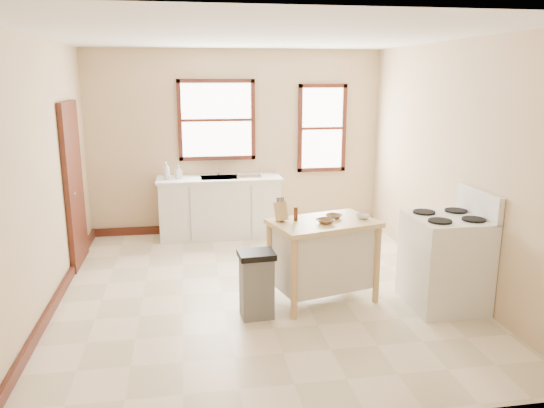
{
  "coord_description": "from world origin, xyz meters",
  "views": [
    {
      "loc": [
        -0.79,
        -5.66,
        2.4
      ],
      "look_at": [
        0.21,
        0.4,
        0.92
      ],
      "focal_mm": 35.0,
      "sensor_mm": 36.0,
      "label": 1
    }
  ],
  "objects": [
    {
      "name": "soap_bottle_a",
      "position": [
        -1.07,
        2.19,
        1.05
      ],
      "size": [
        0.13,
        0.13,
        0.25
      ],
      "primitive_type": "imported",
      "rotation": [
        0.0,
        0.0,
        -0.37
      ],
      "color": "#B2B2B2",
      "rests_on": "sink_counter"
    },
    {
      "name": "sink_counter",
      "position": [
        -0.3,
        2.2,
        0.46
      ],
      "size": [
        1.86,
        0.62,
        0.92
      ],
      "primitive_type": null,
      "color": "silver",
      "rests_on": "ground"
    },
    {
      "name": "floor",
      "position": [
        0.0,
        0.0,
        0.0
      ],
      "size": [
        5.0,
        5.0,
        0.0
      ],
      "primitive_type": "plane",
      "color": "#F5E1C2",
      "rests_on": "ground"
    },
    {
      "name": "window_main",
      "position": [
        -0.3,
        2.48,
        1.75
      ],
      "size": [
        1.17,
        0.06,
        1.22
      ],
      "primitive_type": null,
      "color": "#3E1D11",
      "rests_on": "wall_back"
    },
    {
      "name": "bowl_a",
      "position": [
        0.64,
        -0.46,
        0.92
      ],
      "size": [
        0.25,
        0.25,
        0.04
      ],
      "primitive_type": "imported",
      "rotation": [
        0.0,
        0.0,
        0.54
      ],
      "color": "brown",
      "rests_on": "kitchen_island"
    },
    {
      "name": "bowl_b",
      "position": [
        0.78,
        -0.28,
        0.92
      ],
      "size": [
        0.24,
        0.24,
        0.04
      ],
      "primitive_type": "imported",
      "rotation": [
        0.0,
        0.0,
        0.71
      ],
      "color": "brown",
      "rests_on": "kitchen_island"
    },
    {
      "name": "soap_bottle_b",
      "position": [
        -0.9,
        2.19,
        1.02
      ],
      "size": [
        0.11,
        0.12,
        0.2
      ],
      "primitive_type": "imported",
      "rotation": [
        0.0,
        0.0,
        0.35
      ],
      "color": "#B2B2B2",
      "rests_on": "sink_counter"
    },
    {
      "name": "bowl_c",
      "position": [
        1.08,
        -0.35,
        0.92
      ],
      "size": [
        0.17,
        0.17,
        0.05
      ],
      "primitive_type": "imported",
      "rotation": [
        0.0,
        0.0,
        0.16
      ],
      "color": "silver",
      "rests_on": "kitchen_island"
    },
    {
      "name": "door_left",
      "position": [
        -2.21,
        1.3,
        1.05
      ],
      "size": [
        0.06,
        0.9,
        2.1
      ],
      "primitive_type": "cube",
      "color": "#3E1D11",
      "rests_on": "ground"
    },
    {
      "name": "dish_rack",
      "position": [
        0.14,
        2.14,
        0.97
      ],
      "size": [
        0.44,
        0.39,
        0.09
      ],
      "primitive_type": null,
      "rotation": [
        0.0,
        0.0,
        0.41
      ],
      "color": "silver",
      "rests_on": "sink_counter"
    },
    {
      "name": "wall_right",
      "position": [
        2.25,
        0.0,
        1.4
      ],
      "size": [
        0.04,
        5.0,
        2.8
      ],
      "primitive_type": "cube",
      "color": "beige",
      "rests_on": "ground"
    },
    {
      "name": "trash_bin",
      "position": [
        -0.13,
        -0.68,
        0.35
      ],
      "size": [
        0.38,
        0.32,
        0.69
      ],
      "primitive_type": null,
      "rotation": [
        0.0,
        0.0,
        0.07
      ],
      "color": "#5F5F5D",
      "rests_on": "ground"
    },
    {
      "name": "baseboard_left",
      "position": [
        -2.22,
        0.0,
        0.06
      ],
      "size": [
        0.04,
        5.0,
        0.12
      ],
      "primitive_type": "cube",
      "color": "#3E1D11",
      "rests_on": "ground"
    },
    {
      "name": "knife_block",
      "position": [
        0.19,
        -0.31,
        1.0
      ],
      "size": [
        0.13,
        0.13,
        0.2
      ],
      "primitive_type": null,
      "rotation": [
        0.0,
        0.0,
        0.4
      ],
      "color": "tan",
      "rests_on": "kitchen_island"
    },
    {
      "name": "gas_stove",
      "position": [
        1.88,
        -0.72,
        0.63
      ],
      "size": [
        0.79,
        0.8,
        1.25
      ],
      "primitive_type": null,
      "color": "silver",
      "rests_on": "ground"
    },
    {
      "name": "window_side",
      "position": [
        1.35,
        2.48,
        1.6
      ],
      "size": [
        0.77,
        0.06,
        1.37
      ],
      "primitive_type": null,
      "color": "#3E1D11",
      "rests_on": "wall_back"
    },
    {
      "name": "wall_back",
      "position": [
        0.0,
        2.5,
        1.4
      ],
      "size": [
        4.5,
        0.04,
        2.8
      ],
      "primitive_type": "cube",
      "color": "beige",
      "rests_on": "ground"
    },
    {
      "name": "pepper_grinder",
      "position": [
        0.35,
        -0.32,
        0.97
      ],
      "size": [
        0.06,
        0.06,
        0.15
      ],
      "primitive_type": "cylinder",
      "rotation": [
        0.0,
        0.0,
        0.32
      ],
      "color": "#462412",
      "rests_on": "kitchen_island"
    },
    {
      "name": "ceiling",
      "position": [
        0.0,
        0.0,
        2.8
      ],
      "size": [
        5.0,
        5.0,
        0.0
      ],
      "primitive_type": "plane",
      "rotation": [
        3.14,
        0.0,
        0.0
      ],
      "color": "white",
      "rests_on": "ground"
    },
    {
      "name": "baseboard_back",
      "position": [
        0.0,
        2.47,
        0.06
      ],
      "size": [
        4.5,
        0.04,
        0.12
      ],
      "primitive_type": "cube",
      "color": "#3E1D11",
      "rests_on": "ground"
    },
    {
      "name": "kitchen_island",
      "position": [
        0.64,
        -0.37,
        0.45
      ],
      "size": [
        1.24,
        0.96,
        0.9
      ],
      "primitive_type": null,
      "rotation": [
        0.0,
        0.0,
        0.26
      ],
      "color": "#D8C37F",
      "rests_on": "ground"
    },
    {
      "name": "faucet",
      "position": [
        -0.3,
        2.38,
        1.03
      ],
      "size": [
        0.03,
        0.03,
        0.22
      ],
      "primitive_type": "cylinder",
      "color": "silver",
      "rests_on": "sink_counter"
    },
    {
      "name": "wall_left",
      "position": [
        -2.25,
        0.0,
        1.4
      ],
      "size": [
        0.04,
        5.0,
        2.8
      ],
      "primitive_type": "cube",
      "color": "beige",
      "rests_on": "ground"
    }
  ]
}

